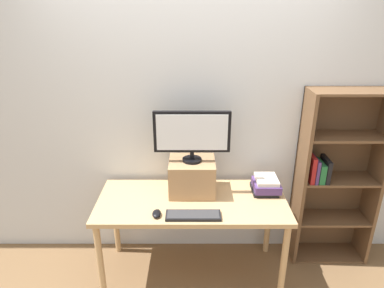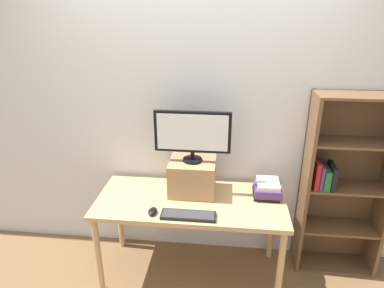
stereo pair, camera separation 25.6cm
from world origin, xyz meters
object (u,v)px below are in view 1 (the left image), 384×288
Objects in this scene: computer_mouse at (156,214)px; riser_box at (192,176)px; keyboard at (193,215)px; bookshelf_unit at (334,177)px; computer_monitor at (192,134)px; desk at (191,208)px; book_stack at (265,185)px.

riser_box is at bearing 53.48° from computer_mouse.
riser_box is at bearing 90.71° from keyboard.
computer_mouse is (-1.47, -0.48, -0.04)m from bookshelf_unit.
riser_box is 0.92× the size of keyboard.
riser_box is 0.62× the size of computer_monitor.
bookshelf_unit is 3.88× the size of keyboard.
bookshelf_unit is 1.22m from riser_box.
desk is 4.06× the size of riser_box.
riser_box is at bearing -174.04° from bookshelf_unit.
keyboard is 0.69m from book_stack.
computer_mouse is (-0.26, -0.35, -0.49)m from computer_monitor.
computer_monitor is 5.68× the size of computer_mouse.
computer_mouse is at bearing -161.93° from bookshelf_unit.
desk is 14.27× the size of computer_mouse.
keyboard is at bearing -157.70° from bookshelf_unit.
riser_box reaches higher than computer_mouse.
desk is at bearing -91.93° from computer_monitor.
desk is 0.60m from computer_monitor.
riser_box is 0.37m from computer_monitor.
computer_monitor is at bearing 179.21° from book_stack.
keyboard is 1.72× the size of book_stack.
desk is 6.39× the size of book_stack.
bookshelf_unit reaches higher than keyboard.
computer_mouse is (-0.26, -0.35, -0.12)m from riser_box.
riser_box is 0.60m from book_stack.
bookshelf_unit is at bearing 5.96° from riser_box.
computer_monitor reaches higher than desk.
keyboard is (0.01, -0.23, 0.09)m from desk.
bookshelf_unit is 14.87× the size of computer_mouse.
riser_box is 0.39m from keyboard.
bookshelf_unit reaches higher than computer_mouse.
computer_mouse reaches higher than desk.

